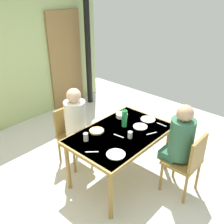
{
  "coord_description": "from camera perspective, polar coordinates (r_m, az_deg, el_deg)",
  "views": [
    {
      "loc": [
        -1.88,
        -1.96,
        2.45
      ],
      "look_at": [
        0.26,
        -0.03,
        0.98
      ],
      "focal_mm": 40.57,
      "sensor_mm": 36.0,
      "label": 1
    }
  ],
  "objects": [
    {
      "name": "ground_plane",
      "position": [
        3.66,
        -3.17,
        -15.11
      ],
      "size": [
        6.09,
        6.09,
        0.0
      ],
      "primitive_type": "plane",
      "color": "silver"
    },
    {
      "name": "person_near_diner",
      "position": [
        3.19,
        15.16,
        -5.6
      ],
      "size": [
        0.3,
        0.37,
        0.77
      ],
      "color": "#2F614A",
      "rests_on": "ground_plane"
    },
    {
      "name": "door_wooden",
      "position": [
        5.51,
        -10.33,
        11.34
      ],
      "size": [
        0.8,
        0.05,
        2.0
      ],
      "primitive_type": "cube",
      "color": "olive",
      "rests_on": "ground_plane"
    },
    {
      "name": "water_bottle_green_near",
      "position": [
        3.36,
        2.82,
        -1.32
      ],
      "size": [
        0.07,
        0.07,
        0.27
      ],
      "color": "#27974F",
      "rests_on": "dining_table"
    },
    {
      "name": "dining_table",
      "position": [
        3.3,
        1.94,
        -5.81
      ],
      "size": [
        1.34,
        0.89,
        0.73
      ],
      "color": "olive",
      "rests_on": "ground_plane"
    },
    {
      "name": "dinner_plate_near_left",
      "position": [
        3.6,
        8.11,
        -1.64
      ],
      "size": [
        0.21,
        0.21,
        0.01
      ],
      "primitive_type": "cylinder",
      "color": "white",
      "rests_on": "dining_table"
    },
    {
      "name": "cutlery_knife_far",
      "position": [
        2.93,
        -4.55,
        -8.96
      ],
      "size": [
        0.12,
        0.12,
        0.0
      ],
      "primitive_type": "cube",
      "rotation": [
        0.0,
        0.0,
        5.48
      ],
      "color": "silver",
      "rests_on": "dining_table"
    },
    {
      "name": "person_far_diner",
      "position": [
        3.54,
        -8.11,
        -1.41
      ],
      "size": [
        0.3,
        0.37,
        0.77
      ],
      "rotation": [
        0.0,
        0.0,
        3.14
      ],
      "color": "white",
      "rests_on": "ground_plane"
    },
    {
      "name": "cutlery_knife_near",
      "position": [
        3.29,
        8.91,
        -4.79
      ],
      "size": [
        0.14,
        0.07,
        0.0
      ],
      "primitive_type": "cube",
      "rotation": [
        0.0,
        0.0,
        5.88
      ],
      "color": "silver",
      "rests_on": "dining_table"
    },
    {
      "name": "chair_near_diner",
      "position": [
        3.3,
        16.66,
        -10.56
      ],
      "size": [
        0.4,
        0.4,
        0.87
      ],
      "color": "olive",
      "rests_on": "ground_plane"
    },
    {
      "name": "wall_back",
      "position": [
        4.84,
        -24.0,
        10.48
      ],
      "size": [
        4.46,
        0.1,
        2.52
      ],
      "primitive_type": "cube",
      "color": "#A6B979",
      "rests_on": "ground_plane"
    },
    {
      "name": "drinking_glass_by_far_diner",
      "position": [
        3.1,
        -5.94,
        -5.64
      ],
      "size": [
        0.06,
        0.06,
        0.1
      ],
      "primitive_type": "cylinder",
      "color": "silver",
      "rests_on": "dining_table"
    },
    {
      "name": "stove_pipe_column",
      "position": [
        5.49,
        -5.45,
        14.39
      ],
      "size": [
        0.12,
        0.12,
        2.52
      ],
      "primitive_type": "cylinder",
      "color": "black",
      "rests_on": "ground_plane"
    },
    {
      "name": "serving_bowl_center",
      "position": [
        3.63,
        2.23,
        -0.74
      ],
      "size": [
        0.17,
        0.17,
        0.05
      ],
      "primitive_type": "cylinder",
      "color": "#EDE7CD",
      "rests_on": "dining_table"
    },
    {
      "name": "drinking_glass_by_near_diner",
      "position": [
        3.15,
        4.09,
        -5.15
      ],
      "size": [
        0.06,
        0.06,
        0.09
      ],
      "primitive_type": "cylinder",
      "color": "silver",
      "rests_on": "dining_table"
    },
    {
      "name": "dinner_plate_near_right",
      "position": [
        2.87,
        0.87,
        -9.52
      ],
      "size": [
        0.22,
        0.22,
        0.01
      ],
      "primitive_type": "cylinder",
      "color": "white",
      "rests_on": "dining_table"
    },
    {
      "name": "dinner_plate_far_center",
      "position": [
        3.41,
        6.38,
        -3.3
      ],
      "size": [
        0.19,
        0.19,
        0.01
      ],
      "primitive_type": "cylinder",
      "color": "white",
      "rests_on": "dining_table"
    },
    {
      "name": "cutlery_fork_near",
      "position": [
        3.2,
        1.5,
        -5.4
      ],
      "size": [
        0.04,
        0.15,
        0.0
      ],
      "primitive_type": "cube",
      "rotation": [
        0.0,
        0.0,
        1.7
      ],
      "color": "silver",
      "rests_on": "dining_table"
    },
    {
      "name": "cutlery_fork_far",
      "position": [
        3.51,
        11.11,
        -2.81
      ],
      "size": [
        0.02,
        0.15,
        0.0
      ],
      "primitive_type": "cube",
      "rotation": [
        0.0,
        0.0,
        4.72
      ],
      "color": "silver",
      "rests_on": "dining_table"
    },
    {
      "name": "bread_plate_sliced",
      "position": [
        3.29,
        -3.48,
        -4.24
      ],
      "size": [
        0.19,
        0.19,
        0.02
      ],
      "primitive_type": "cylinder",
      "color": "#DBB77A",
      "rests_on": "dining_table"
    },
    {
      "name": "chair_far_diner",
      "position": [
        3.77,
        -9.19,
        -4.54
      ],
      "size": [
        0.4,
        0.4,
        0.87
      ],
      "rotation": [
        0.0,
        0.0,
        3.14
      ],
      "color": "olive",
      "rests_on": "ground_plane"
    }
  ]
}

